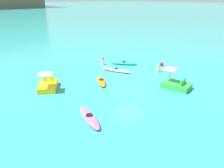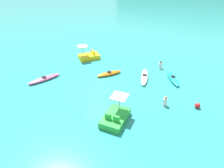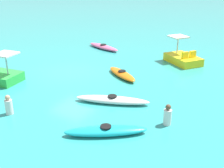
% 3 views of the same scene
% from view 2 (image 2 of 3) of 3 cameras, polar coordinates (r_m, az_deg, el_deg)
% --- Properties ---
extents(ground_plane, '(600.00, 600.00, 0.00)m').
position_cam_2_polar(ground_plane, '(17.01, -3.97, -1.97)').
color(ground_plane, teal).
extents(kayak_pink, '(1.58, 3.26, 0.37)m').
position_cam_2_polar(kayak_pink, '(19.61, -19.61, 1.49)').
color(kayak_pink, pink).
rests_on(kayak_pink, ground_plane).
extents(kayak_orange, '(1.97, 2.64, 0.37)m').
position_cam_2_polar(kayak_orange, '(19.43, -0.86, 3.16)').
color(kayak_orange, orange).
rests_on(kayak_orange, ground_plane).
extents(kayak_white, '(1.88, 3.46, 0.37)m').
position_cam_2_polar(kayak_white, '(19.13, 9.68, 2.20)').
color(kayak_white, white).
rests_on(kayak_white, ground_plane).
extents(kayak_cyan, '(2.36, 2.92, 0.37)m').
position_cam_2_polar(kayak_cyan, '(19.50, 17.72, 1.68)').
color(kayak_cyan, '#19B7C6').
rests_on(kayak_cyan, ground_plane).
extents(pedal_boat_green, '(1.86, 2.62, 1.68)m').
position_cam_2_polar(pedal_boat_green, '(13.63, 1.04, -9.79)').
color(pedal_boat_green, green).
rests_on(pedal_boat_green, ground_plane).
extents(pedal_boat_yellow, '(2.60, 2.83, 1.68)m').
position_cam_2_polar(pedal_boat_yellow, '(23.32, -6.96, 8.33)').
color(pedal_boat_yellow, yellow).
rests_on(pedal_boat_yellow, ground_plane).
extents(buoy_red, '(0.42, 0.42, 0.42)m').
position_cam_2_polar(buoy_red, '(16.24, 24.21, -5.93)').
color(buoy_red, red).
rests_on(buoy_red, ground_plane).
extents(person_near_shore, '(0.36, 0.36, 0.88)m').
position_cam_2_polar(person_near_shore, '(21.31, 14.29, 5.46)').
color(person_near_shore, silver).
rests_on(person_near_shore, ground_plane).
extents(person_by_kayaks, '(0.42, 0.42, 0.88)m').
position_cam_2_polar(person_by_kayaks, '(15.55, 15.60, -5.02)').
color(person_by_kayaks, silver).
rests_on(person_by_kayaks, ground_plane).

